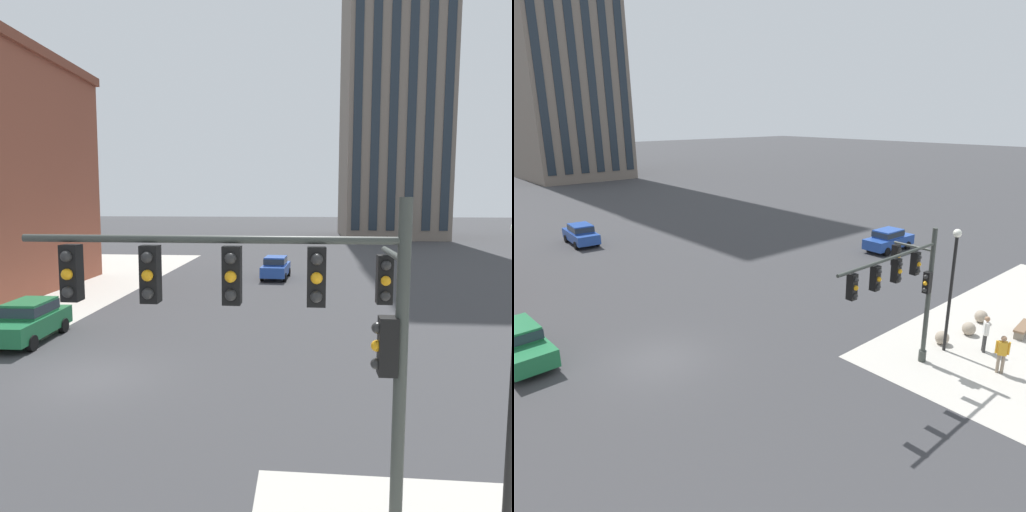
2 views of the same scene
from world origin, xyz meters
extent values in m
plane|color=#38383A|center=(0.00, 0.00, 0.00)|extent=(320.00, 320.00, 0.00)
cylinder|color=#383D38|center=(8.39, -7.63, 0.25)|extent=(0.32, 0.32, 0.50)
cylinder|color=#383D38|center=(8.39, -7.63, 2.94)|extent=(0.20, 0.20, 5.89)
cylinder|color=#383D38|center=(5.44, -7.63, 5.25)|extent=(5.91, 0.12, 0.12)
cylinder|color=#383D38|center=(8.39, -6.73, 4.95)|extent=(0.11, 1.80, 0.11)
cube|color=black|center=(7.11, -7.63, 4.70)|extent=(0.28, 0.28, 0.90)
sphere|color=#282828|center=(7.11, -7.79, 4.98)|extent=(0.18, 0.18, 0.18)
sphere|color=orange|center=(7.11, -7.79, 4.70)|extent=(0.18, 0.18, 0.18)
sphere|color=#282828|center=(7.11, -7.79, 4.42)|extent=(0.18, 0.18, 0.18)
cube|color=black|center=(5.82, -7.63, 4.70)|extent=(0.28, 0.28, 0.90)
sphere|color=#282828|center=(5.82, -7.79, 4.98)|extent=(0.18, 0.18, 0.18)
sphere|color=orange|center=(5.82, -7.79, 4.70)|extent=(0.18, 0.18, 0.18)
sphere|color=#282828|center=(5.82, -7.79, 4.42)|extent=(0.18, 0.18, 0.18)
cube|color=black|center=(4.54, -7.63, 4.70)|extent=(0.28, 0.28, 0.90)
sphere|color=#282828|center=(4.54, -7.79, 4.98)|extent=(0.18, 0.18, 0.18)
sphere|color=orange|center=(4.54, -7.79, 4.70)|extent=(0.18, 0.18, 0.18)
sphere|color=#282828|center=(4.54, -7.79, 4.42)|extent=(0.18, 0.18, 0.18)
cube|color=black|center=(3.25, -7.63, 4.70)|extent=(0.28, 0.28, 0.90)
sphere|color=#282828|center=(3.25, -7.79, 4.98)|extent=(0.18, 0.18, 0.18)
sphere|color=orange|center=(3.25, -7.79, 4.70)|extent=(0.18, 0.18, 0.18)
sphere|color=#282828|center=(3.25, -7.79, 4.42)|extent=(0.18, 0.18, 0.18)
cube|color=black|center=(8.19, -7.63, 3.65)|extent=(0.28, 0.28, 0.90)
sphere|color=#282828|center=(8.03, -7.63, 3.93)|extent=(0.18, 0.18, 0.18)
sphere|color=orange|center=(8.03, -7.63, 3.65)|extent=(0.18, 0.18, 0.18)
sphere|color=#282828|center=(8.03, -7.63, 3.37)|extent=(0.18, 0.18, 0.18)
cube|color=black|center=(8.39, -5.93, 4.40)|extent=(0.28, 0.28, 0.90)
sphere|color=#282828|center=(8.39, -6.09, 4.68)|extent=(0.18, 0.18, 0.18)
sphere|color=orange|center=(8.39, -6.09, 4.40)|extent=(0.18, 0.18, 0.18)
sphere|color=#282828|center=(8.39, -6.09, 4.12)|extent=(0.18, 0.18, 0.18)
sphere|color=gray|center=(10.48, -7.41, 0.32)|extent=(0.64, 0.64, 0.64)
sphere|color=gray|center=(12.34, -7.78, 0.32)|extent=(0.64, 0.64, 0.64)
sphere|color=gray|center=(14.18, -7.53, 0.32)|extent=(0.64, 0.64, 0.64)
cube|color=brown|center=(14.30, -9.53, 0.44)|extent=(1.84, 0.67, 0.10)
cube|color=gray|center=(13.60, -9.61, 0.20)|extent=(0.28, 0.43, 0.39)
cylinder|color=gray|center=(9.93, -10.36, 0.41)|extent=(0.13, 0.13, 0.82)
cylinder|color=gray|center=(9.84, -10.20, 0.41)|extent=(0.13, 0.13, 0.82)
cube|color=gold|center=(9.89, -10.28, 1.11)|extent=(0.34, 0.39, 0.58)
cylinder|color=gold|center=(10.00, -10.48, 1.14)|extent=(0.09, 0.09, 0.55)
cylinder|color=gold|center=(9.77, -10.08, 1.14)|extent=(0.09, 0.09, 0.55)
sphere|color=#997051|center=(9.89, -10.28, 1.55)|extent=(0.22, 0.22, 0.22)
cylinder|color=#333333|center=(11.27, -8.97, 0.42)|extent=(0.13, 0.13, 0.84)
cylinder|color=#333333|center=(11.12, -9.07, 0.42)|extent=(0.13, 0.13, 0.84)
cube|color=white|center=(11.20, -9.02, 1.14)|extent=(0.39, 0.36, 0.60)
cylinder|color=white|center=(11.39, -8.89, 1.17)|extent=(0.09, 0.09, 0.57)
cylinder|color=white|center=(11.01, -9.15, 1.17)|extent=(0.09, 0.09, 0.57)
sphere|color=#997051|center=(11.20, -9.02, 1.59)|extent=(0.23, 0.23, 0.23)
cylinder|color=black|center=(10.00, -7.78, 2.63)|extent=(0.14, 0.14, 5.25)
sphere|color=white|center=(10.00, -7.78, 5.43)|extent=(0.36, 0.36, 0.36)
cube|color=#23479E|center=(22.00, 3.42, 0.70)|extent=(4.43, 1.84, 0.76)
cube|color=#23479E|center=(21.85, 3.42, 1.38)|extent=(2.14, 1.53, 0.60)
cube|color=#232D38|center=(21.85, 3.42, 1.38)|extent=(2.23, 1.57, 0.40)
cylinder|color=black|center=(23.38, 4.23, 0.32)|extent=(0.64, 0.23, 0.64)
cylinder|color=black|center=(23.35, 2.56, 0.32)|extent=(0.64, 0.23, 0.64)
cylinder|color=black|center=(20.65, 4.28, 0.32)|extent=(0.64, 0.23, 0.64)
cylinder|color=black|center=(20.62, 2.60, 0.32)|extent=(0.64, 0.23, 0.64)
cube|color=#1E6B3D|center=(-4.45, 3.88, 0.70)|extent=(1.92, 4.46, 0.76)
cube|color=#1E6B3D|center=(-4.45, 4.03, 1.38)|extent=(1.57, 2.17, 0.60)
cube|color=#232D38|center=(-4.45, 4.03, 1.38)|extent=(1.61, 2.26, 0.40)
cylinder|color=black|center=(-3.56, 2.54, 0.32)|extent=(0.24, 0.65, 0.64)
cylinder|color=black|center=(-3.66, 5.27, 0.32)|extent=(0.24, 0.65, 0.64)
cube|color=#23479E|center=(4.84, 21.29, 0.70)|extent=(2.08, 4.52, 0.76)
cube|color=#23479E|center=(4.83, 21.14, 1.38)|extent=(1.65, 2.22, 0.60)
cube|color=#232D38|center=(4.83, 21.14, 1.38)|extent=(1.69, 2.31, 0.40)
cylinder|color=black|center=(4.11, 22.71, 0.32)|extent=(0.27, 0.65, 0.64)
cylinder|color=black|center=(5.77, 22.59, 0.32)|extent=(0.27, 0.65, 0.64)
cylinder|color=black|center=(3.91, 19.99, 0.32)|extent=(0.27, 0.65, 0.64)
cylinder|color=black|center=(5.57, 19.87, 0.32)|extent=(0.27, 0.65, 0.64)
camera|label=1|loc=(6.92, -14.98, 5.84)|focal=34.33mm
camera|label=2|loc=(-8.60, -16.71, 10.18)|focal=33.02mm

